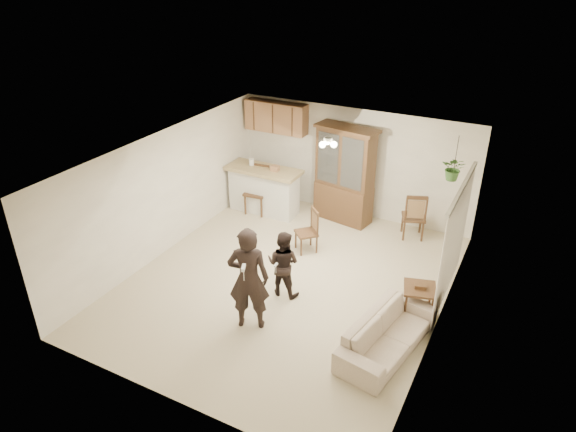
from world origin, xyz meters
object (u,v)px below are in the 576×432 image
at_px(sofa, 388,330).
at_px(chair_bar, 257,200).
at_px(china_hutch, 345,175).
at_px(child, 283,261).
at_px(chair_hutch_right, 413,224).
at_px(adult, 249,279).
at_px(side_table, 418,301).
at_px(chair_hutch_left, 306,239).

bearing_deg(sofa, chair_bar, 63.35).
relative_size(sofa, chair_bar, 1.66).
bearing_deg(china_hutch, chair_bar, -152.77).
distance_m(child, chair_hutch_right, 3.47).
bearing_deg(adult, china_hutch, -112.40).
xyz_separation_m(adult, china_hutch, (-0.07, 4.21, 0.18)).
bearing_deg(chair_hutch_right, sofa, 78.39).
xyz_separation_m(china_hutch, side_table, (2.46, -2.71, -0.79)).
xyz_separation_m(china_hutch, chair_hutch_right, (1.64, -0.07, -0.79)).
distance_m(chair_hutch_left, chair_hutch_right, 2.38).
bearing_deg(side_table, sofa, -101.29).
bearing_deg(side_table, adult, -147.86).
distance_m(sofa, child, 2.20).
height_order(chair_bar, chair_hutch_right, chair_bar).
bearing_deg(chair_bar, chair_hutch_right, 2.78).
bearing_deg(chair_hutch_left, chair_hutch_right, 85.84).
bearing_deg(child, chair_hutch_left, -82.48).
height_order(sofa, chair_bar, chair_bar).
relative_size(adult, chair_bar, 1.59).
relative_size(child, chair_bar, 1.19).
relative_size(adult, child, 1.33).
height_order(chair_hutch_left, chair_hutch_right, chair_hutch_right).
xyz_separation_m(sofa, chair_bar, (-4.17, 3.13, -0.05)).
bearing_deg(side_table, china_hutch, 132.15).
xyz_separation_m(adult, side_table, (2.38, 1.50, -0.60)).
height_order(child, chair_hutch_right, child).
distance_m(sofa, chair_hutch_left, 3.17).
xyz_separation_m(china_hutch, chair_bar, (-1.92, -0.61, -0.76)).
xyz_separation_m(sofa, side_table, (0.20, 1.03, -0.07)).
height_order(sofa, child, child).
xyz_separation_m(adult, chair_hutch_left, (-0.21, 2.56, -0.64)).
distance_m(child, side_table, 2.39).
bearing_deg(adult, child, -117.37).
height_order(side_table, chair_hutch_left, chair_hutch_left).
relative_size(side_table, chair_hutch_left, 0.70).
height_order(adult, side_table, adult).
bearing_deg(adult, sofa, 168.84).
bearing_deg(sofa, chair_hutch_right, 19.70).
height_order(sofa, chair_hutch_right, chair_hutch_right).
bearing_deg(sofa, china_hutch, 41.27).
xyz_separation_m(sofa, adult, (-2.18, -0.47, 0.53)).
height_order(side_table, chair_hutch_right, chair_hutch_right).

